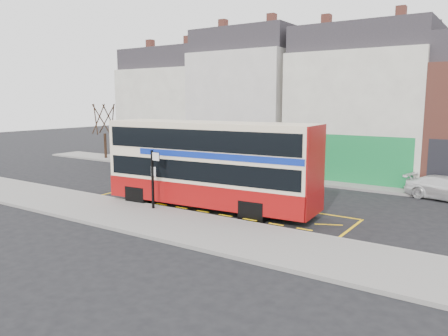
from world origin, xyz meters
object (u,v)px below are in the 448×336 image
Objects in this scene: double_decker_bus at (210,164)px; car_silver at (163,161)px; bus_stop_post at (153,174)px; car_white at (448,189)px; car_grey at (246,170)px; street_tree_right at (367,134)px; street_tree_left at (104,111)px.

double_decker_bus is 13.73m from car_silver.
double_decker_bus reaches higher than bus_stop_post.
car_grey is at bearing 104.82° from car_white.
street_tree_right is (4.40, 11.40, 0.92)m from double_decker_bus.
street_tree_left reaches higher than car_grey.
bus_stop_post is at bearing -139.58° from double_decker_bus.
car_silver is at bearing 136.96° from bus_stop_post.
car_grey is 0.83× the size of street_tree_right.
double_decker_bus is 2.81× the size of car_grey.
car_silver is 0.77× the size of street_tree_right.
car_grey is 12.35m from car_white.
bus_stop_post is 15.79m from car_white.
car_grey is at bearing 104.42° from double_decker_bus.
street_tree_left is (-16.70, 11.58, 2.52)m from bus_stop_post.
double_decker_bus is 8.66m from car_grey.
double_decker_bus is 13.06m from car_white.
bus_stop_post is 10.11m from car_grey.
bus_stop_post is 20.48m from street_tree_left.
street_tree_right is at bearing 71.74° from bus_stop_post.
car_silver is at bearing -169.08° from street_tree_right.
double_decker_bus is 3.04× the size of car_silver.
car_white is 6.40m from street_tree_right.
double_decker_bus is 12.26m from street_tree_right.
car_grey is at bearing 101.55° from bus_stop_post.
bus_stop_post is 0.44× the size of street_tree_left.
street_tree_left reaches higher than double_decker_bus.
street_tree_right is at bearing 64.58° from double_decker_bus.
car_white is at bearing -1.87° from street_tree_left.
car_silver is 0.56× the size of street_tree_left.
bus_stop_post reaches higher than car_white.
street_tree_left is 1.37× the size of street_tree_right.
bus_stop_post reaches higher than car_silver.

